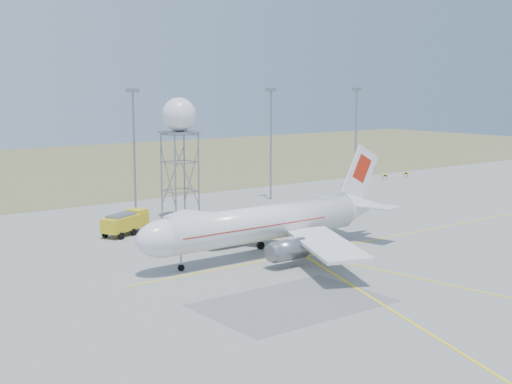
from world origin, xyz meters
TOP-DOWN VIEW (x-y plane):
  - grass_strip at (0.00, 140.00)m, footprint 400.00×120.00m
  - mast_b at (-10.00, 66.00)m, footprint 2.20×0.50m
  - mast_c at (18.00, 66.00)m, footprint 2.20×0.50m
  - mast_d at (40.00, 66.00)m, footprint 2.20×0.50m
  - taxi_sign_near at (55.60, 72.00)m, footprint 1.60×0.17m
  - taxi_sign_far at (62.60, 72.00)m, footprint 1.60×0.17m
  - airliner_main at (-9.78, 32.18)m, footprint 38.15×37.13m
  - radar_tower at (-5.56, 59.40)m, footprint 5.29×5.29m
  - fire_truck at (-17.85, 54.02)m, footprint 8.38×5.98m

SIDE VIEW (x-z plane):
  - grass_strip at x=0.00m, z-range 0.00..0.03m
  - taxi_sign_near at x=55.60m, z-range 0.29..1.49m
  - taxi_sign_far at x=62.60m, z-range 0.29..1.49m
  - fire_truck at x=-17.85m, z-range -0.06..3.15m
  - airliner_main at x=-9.78m, z-range -2.51..10.47m
  - radar_tower at x=-5.56m, z-range 1.17..20.31m
  - mast_b at x=-10.00m, z-range 1.82..22.32m
  - mast_c at x=18.00m, z-range 1.82..22.32m
  - mast_d at x=40.00m, z-range 1.82..22.32m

